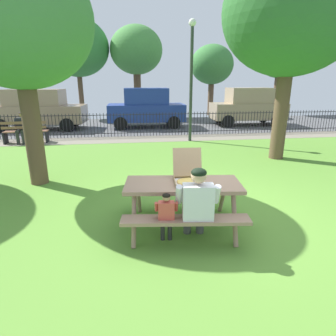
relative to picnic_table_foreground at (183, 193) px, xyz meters
The scene contains 20 objects.
ground 2.51m from the picnic_table_foreground, 75.26° to the left, with size 28.00×11.74×0.02m, color #5B8F33.
cobblestone_walkway 7.58m from the picnic_table_foreground, 85.29° to the left, with size 28.00×1.40×0.01m, color gray.
street_asphalt 11.42m from the picnic_table_foreground, 86.88° to the left, with size 28.00×6.32×0.01m, color #515154.
picnic_table_foreground is the anchor object (origin of this frame).
pizza_box_open 0.29m from the picnic_table_foreground, 29.47° to the left, with size 0.50×0.59×0.49m.
adult_at_table 0.53m from the picnic_table_foreground, 78.49° to the right, with size 0.63×0.62×1.19m.
child_at_table 0.60m from the picnic_table_foreground, 123.53° to the right, with size 0.33×0.33×0.84m.
iron_fence_streetside 8.25m from the picnic_table_foreground, 85.69° to the left, with size 23.32×0.03×1.02m.
park_bench_left 8.79m from the picnic_table_foreground, 122.75° to the left, with size 1.62×0.53×0.85m.
person_on_park_bench 8.85m from the picnic_table_foreground, 123.19° to the left, with size 0.62×0.60×1.19m.
lamp_post_walkway 7.41m from the picnic_table_foreground, 76.77° to the left, with size 0.28×0.28×4.46m.
tree_midground_left 6.43m from the picnic_table_foreground, 46.44° to the left, with size 3.79×3.79×5.82m.
tree_midground_right 4.82m from the picnic_table_foreground, 138.84° to the left, with size 3.03×3.03×4.83m.
parked_car_far_left 11.97m from the picnic_table_foreground, 115.64° to the left, with size 4.49×2.09×1.94m.
parked_car_left 10.79m from the picnic_table_foreground, 89.21° to the left, with size 3.92×1.87×1.98m.
parked_car_center 12.19m from the picnic_table_foreground, 62.26° to the left, with size 3.96×1.95×1.98m.
far_tree_midleft 16.66m from the picnic_table_foreground, 103.64° to the left, with size 4.00×4.00×6.17m.
far_tree_center 16.18m from the picnic_table_foreground, 90.37° to the left, with size 3.40×3.40×5.79m.
far_tree_midright 16.78m from the picnic_table_foreground, 72.35° to the left, with size 2.91×2.91×4.72m.
far_tree_right 18.92m from the picnic_table_foreground, 57.81° to the left, with size 3.08×3.08×5.31m.
Camera 1 is at (-1.42, -4.55, 2.28)m, focal length 30.11 mm.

